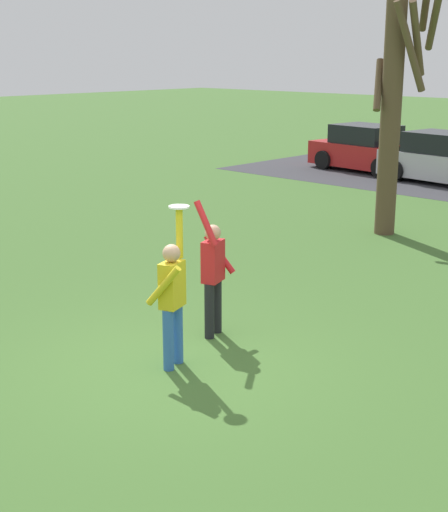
{
  "coord_description": "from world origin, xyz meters",
  "views": [
    {
      "loc": [
        6.77,
        -6.2,
        3.96
      ],
      "look_at": [
        -0.19,
        1.12,
        1.23
      ],
      "focal_mm": 52.42,
      "sensor_mm": 36.0,
      "label": 1
    }
  ],
  "objects": [
    {
      "name": "ground_plane",
      "position": [
        0.0,
        0.0,
        0.0
      ],
      "size": [
        120.0,
        120.0,
        0.0
      ],
      "primitive_type": "plane",
      "color": "#426B2D"
    },
    {
      "name": "person_catcher",
      "position": [
        0.02,
        -0.06,
        0.98
      ],
      "size": [
        0.48,
        0.59,
        2.08
      ],
      "rotation": [
        0.0,
        0.0,
        1.91
      ],
      "color": "#3366B7",
      "rests_on": "ground_plane"
    },
    {
      "name": "person_defender",
      "position": [
        -0.39,
        1.11,
        0.98
      ],
      "size": [
        0.56,
        0.64,
        2.04
      ],
      "rotation": [
        0.0,
        0.0,
        5.05
      ],
      "color": "black",
      "rests_on": "ground_plane"
    },
    {
      "name": "frisbee_disc",
      "position": [
        -0.06,
        0.16,
        2.09
      ],
      "size": [
        0.27,
        0.27,
        0.02
      ],
      "primitive_type": "cylinder",
      "color": "white",
      "rests_on": "person_catcher"
    },
    {
      "name": "parked_car_red",
      "position": [
        -7.63,
        16.26,
        0.73
      ],
      "size": [
        4.27,
        2.38,
        1.59
      ],
      "rotation": [
        0.0,
        0.0,
        -0.11
      ],
      "color": "red",
      "rests_on": "ground_plane"
    },
    {
      "name": "parked_car_silver",
      "position": [
        -4.42,
        15.76,
        0.73
      ],
      "size": [
        4.27,
        2.38,
        1.59
      ],
      "rotation": [
        0.0,
        0.0,
        -0.11
      ],
      "color": "#BCBCC1",
      "rests_on": "ground_plane"
    },
    {
      "name": "bare_tree_tall",
      "position": [
        -1.97,
        8.42,
        2.9
      ],
      "size": [
        1.7,
        1.8,
        5.65
      ],
      "color": "brown",
      "rests_on": "ground_plane"
    }
  ]
}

